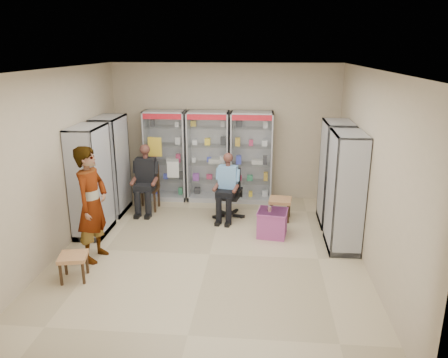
# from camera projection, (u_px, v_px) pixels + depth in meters

# --- Properties ---
(floor) EXTENTS (6.00, 6.00, 0.00)m
(floor) POSITION_uv_depth(u_px,v_px,m) (210.00, 254.00, 7.28)
(floor) COLOR tan
(floor) RESTS_ON ground
(room_shell) EXTENTS (5.02, 6.02, 3.01)m
(room_shell) POSITION_uv_depth(u_px,v_px,m) (208.00, 138.00, 6.71)
(room_shell) COLOR tan
(room_shell) RESTS_ON ground
(cabinet_back_left) EXTENTS (0.90, 0.50, 2.00)m
(cabinet_back_left) POSITION_uv_depth(u_px,v_px,m) (166.00, 156.00, 9.71)
(cabinet_back_left) COLOR #B5B9BD
(cabinet_back_left) RESTS_ON floor
(cabinet_back_mid) EXTENTS (0.90, 0.50, 2.00)m
(cabinet_back_mid) POSITION_uv_depth(u_px,v_px,m) (208.00, 157.00, 9.63)
(cabinet_back_mid) COLOR #B7B9BE
(cabinet_back_mid) RESTS_ON floor
(cabinet_back_right) EXTENTS (0.90, 0.50, 2.00)m
(cabinet_back_right) POSITION_uv_depth(u_px,v_px,m) (251.00, 157.00, 9.54)
(cabinet_back_right) COLOR #A3A6AA
(cabinet_back_right) RESTS_ON floor
(cabinet_right_far) EXTENTS (0.90, 0.50, 2.00)m
(cabinet_right_far) POSITION_uv_depth(u_px,v_px,m) (335.00, 174.00, 8.33)
(cabinet_right_far) COLOR #B3B6BA
(cabinet_right_far) RESTS_ON floor
(cabinet_right_near) EXTENTS (0.90, 0.50, 2.00)m
(cabinet_right_near) POSITION_uv_depth(u_px,v_px,m) (345.00, 192.00, 7.28)
(cabinet_right_near) COLOR #BABCC2
(cabinet_right_near) RESTS_ON floor
(cabinet_left_far) EXTENTS (0.90, 0.50, 2.00)m
(cabinet_left_far) POSITION_uv_depth(u_px,v_px,m) (111.00, 165.00, 8.90)
(cabinet_left_far) COLOR silver
(cabinet_left_far) RESTS_ON floor
(cabinet_left_near) EXTENTS (0.90, 0.50, 2.00)m
(cabinet_left_near) POSITION_uv_depth(u_px,v_px,m) (91.00, 181.00, 7.85)
(cabinet_left_near) COLOR silver
(cabinet_left_near) RESTS_ON floor
(wooden_chair) EXTENTS (0.42, 0.42, 0.94)m
(wooden_chair) POSITION_uv_depth(u_px,v_px,m) (148.00, 188.00, 9.19)
(wooden_chair) COLOR black
(wooden_chair) RESTS_ON floor
(seated_customer) EXTENTS (0.44, 0.60, 1.34)m
(seated_customer) POSITION_uv_depth(u_px,v_px,m) (147.00, 180.00, 9.08)
(seated_customer) COLOR black
(seated_customer) RESTS_ON floor
(office_chair) EXTENTS (0.63, 0.63, 0.99)m
(office_chair) POSITION_uv_depth(u_px,v_px,m) (228.00, 194.00, 8.75)
(office_chair) COLOR black
(office_chair) RESTS_ON floor
(seated_shopkeeper) EXTENTS (0.51, 0.64, 1.27)m
(seated_shopkeeper) POSITION_uv_depth(u_px,v_px,m) (228.00, 188.00, 8.67)
(seated_shopkeeper) COLOR #6DA2D8
(seated_shopkeeper) RESTS_ON floor
(pink_trunk) EXTENTS (0.57, 0.55, 0.48)m
(pink_trunk) POSITION_uv_depth(u_px,v_px,m) (272.00, 223.00, 7.94)
(pink_trunk) COLOR #BE4C7F
(pink_trunk) RESTS_ON floor
(tea_glass) EXTENTS (0.07, 0.07, 0.09)m
(tea_glass) POSITION_uv_depth(u_px,v_px,m) (270.00, 209.00, 7.84)
(tea_glass) COLOR #5E1508
(tea_glass) RESTS_ON pink_trunk
(woven_stool_a) EXTENTS (0.48, 0.48, 0.43)m
(woven_stool_a) POSITION_uv_depth(u_px,v_px,m) (280.00, 209.00, 8.71)
(woven_stool_a) COLOR #9F7943
(woven_stool_a) RESTS_ON floor
(woven_stool_b) EXTENTS (0.47, 0.47, 0.39)m
(woven_stool_b) POSITION_uv_depth(u_px,v_px,m) (74.00, 267.00, 6.46)
(woven_stool_b) COLOR #AB9248
(woven_stool_b) RESTS_ON floor
(standing_man) EXTENTS (0.55, 0.74, 1.87)m
(standing_man) POSITION_uv_depth(u_px,v_px,m) (92.00, 204.00, 6.89)
(standing_man) COLOR #959497
(standing_man) RESTS_ON floor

